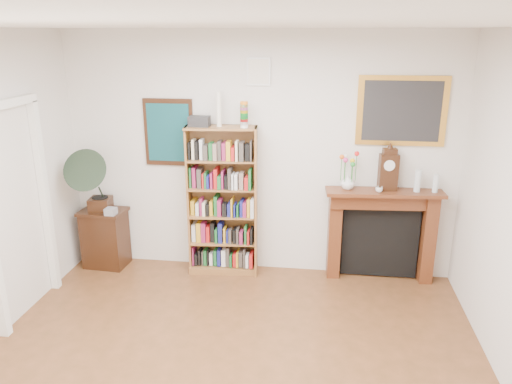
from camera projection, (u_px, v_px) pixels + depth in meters
room at (211, 243)px, 3.38m from camera, size 4.51×5.01×2.81m
door_casing at (16, 194)px, 4.83m from camera, size 0.08×1.02×2.17m
teal_poster at (169, 132)px, 5.77m from camera, size 0.58×0.04×0.78m
small_picture at (259, 71)px, 5.42m from camera, size 0.26×0.04×0.30m
gilt_painting at (402, 111)px, 5.35m from camera, size 0.95×0.04×0.75m
bookshelf at (222, 193)px, 5.76m from camera, size 0.84×0.36×2.03m
side_cabinet at (105, 238)px, 6.09m from camera, size 0.55×0.42×0.72m
fireplace at (381, 227)px, 5.70m from camera, size 1.31×0.40×1.09m
gramophone at (92, 177)px, 5.74m from camera, size 0.54×0.65×0.80m
cd_stack at (111, 211)px, 5.82m from camera, size 0.12×0.12×0.08m
mantel_clock at (388, 170)px, 5.46m from camera, size 0.22×0.14×0.47m
flower_vase at (348, 182)px, 5.54m from camera, size 0.20×0.20×0.16m
teacup at (379, 189)px, 5.45m from camera, size 0.09×0.09×0.06m
bottle_left at (418, 181)px, 5.44m from camera, size 0.07×0.07×0.24m
bottle_right at (436, 183)px, 5.42m from camera, size 0.06×0.06×0.20m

